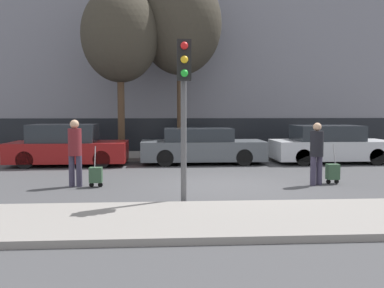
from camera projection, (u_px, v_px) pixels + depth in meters
ground_plane at (228, 185)px, 11.24m from camera, size 80.00×80.00×0.00m
sidewalk_near at (261, 219)px, 7.50m from camera, size 28.00×2.50×0.12m
sidewalk_far at (203, 155)px, 18.20m from camera, size 28.00×3.00×0.12m
building_facade at (196, 35)px, 21.46m from camera, size 28.00×3.11×11.52m
parked_car_0 at (67, 146)px, 15.28m from camera, size 4.12×1.86×1.47m
parked_car_1 at (202, 147)px, 15.82m from camera, size 4.52×1.80×1.30m
parked_car_2 at (330, 145)px, 16.08m from camera, size 4.34×1.90×1.40m
pedestrian_left at (75, 149)px, 10.96m from camera, size 0.34×0.34×1.72m
trolley_left at (96, 175)px, 10.92m from camera, size 0.34×0.29×1.05m
pedestrian_right at (317, 150)px, 11.15m from camera, size 0.34×0.34×1.64m
trolley_right at (333, 172)px, 11.42m from camera, size 0.34×0.29×1.07m
traffic_light at (184, 88)px, 8.61m from camera, size 0.28×0.47×3.35m
parked_bicycle at (310, 145)px, 18.46m from camera, size 1.77×0.06×0.96m
bare_tree_near_crossing at (120, 35)px, 16.93m from camera, size 3.09×3.09×6.73m
bare_tree_down_street at (180, 24)px, 17.90m from camera, size 3.49×3.49×7.60m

